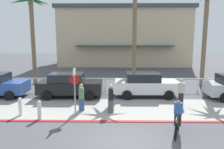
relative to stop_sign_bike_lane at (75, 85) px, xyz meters
The scene contains 17 objects.
ground_plane 7.63m from the stop_sign_bike_lane, 70.00° to the left, with size 80.00×80.00×0.00m, color #4C4C51.
sidewalk_strip 3.27m from the stop_sign_bike_lane, 25.15° to the left, with size 44.00×4.00×0.02m, color #9E9E93.
curb_paint 3.15m from the stop_sign_bike_lane, 17.53° to the right, with size 44.00×0.24×0.03m, color maroon.
building_backdrop 23.98m from the stop_sign_bike_lane, 81.82° to the left, with size 19.24×10.61×8.52m.
rail_fence 6.11m from the stop_sign_bike_lane, 65.14° to the left, with size 21.54×0.08×1.04m.
stop_sign_bike_lane is the anchor object (origin of this frame).
bollard_1 3.17m from the stop_sign_bike_lane, behind, with size 0.20×0.20×1.00m.
bollard_2 2.16m from the stop_sign_bike_lane, 162.00° to the right, with size 0.20×0.20×1.00m.
palm_tree_1 10.39m from the stop_sign_bike_lane, 121.90° to the left, with size 3.49×3.11×7.55m.
palm_tree_2 9.85m from the stop_sign_bike_lane, 64.94° to the left, with size 2.76×2.96×8.42m.
palm_tree_3 12.97m from the stop_sign_bike_lane, 38.07° to the left, with size 3.23×3.52×7.90m.
car_black_1 3.98m from the stop_sign_bike_lane, 105.78° to the left, with size 4.40×2.02×1.69m.
car_white_2 5.90m from the stop_sign_bike_lane, 42.98° to the left, with size 4.40×2.02×1.69m.
cyclist_yellow_0 5.39m from the stop_sign_bike_lane, 23.42° to the right, with size 0.70×1.72×1.50m.
pedestrian_0 6.52m from the stop_sign_bike_lane, 17.18° to the left, with size 0.43×0.36×1.67m.
pedestrian_1 1.29m from the stop_sign_bike_lane, 75.89° to the left, with size 0.34×0.41×1.57m.
pedestrian_2 2.17m from the stop_sign_bike_lane, 15.06° to the left, with size 0.33×0.41×1.61m.
Camera 1 is at (-0.41, -8.33, 4.18)m, focal length 35.55 mm.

